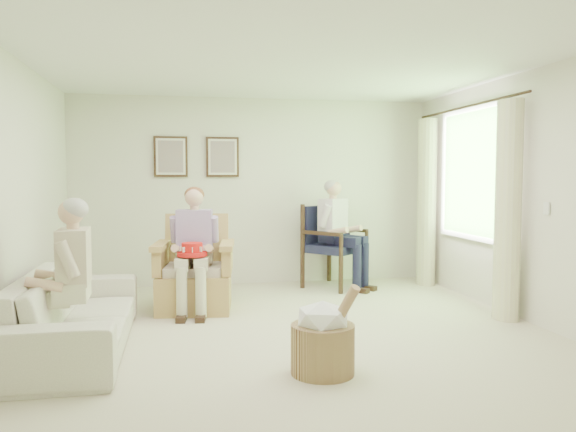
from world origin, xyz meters
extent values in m
plane|color=beige|center=(0.00, 0.00, 0.00)|extent=(5.50, 5.50, 0.00)
cube|color=silver|center=(0.00, 2.75, 1.30)|extent=(5.00, 0.04, 2.60)
cube|color=silver|center=(0.00, -2.75, 1.30)|extent=(5.00, 0.04, 2.60)
cube|color=silver|center=(-2.50, 0.00, 1.30)|extent=(0.04, 5.50, 2.60)
cube|color=silver|center=(2.50, 0.00, 1.30)|extent=(0.04, 5.50, 2.60)
cube|color=white|center=(0.00, 0.00, 2.60)|extent=(5.00, 5.50, 0.02)
cube|color=#2D6B23|center=(2.47, 1.20, 1.55)|extent=(0.02, 1.40, 1.50)
cube|color=white|center=(2.46, 1.20, 2.33)|extent=(0.04, 1.52, 0.06)
cube|color=white|center=(2.46, 1.20, 0.77)|extent=(0.04, 1.52, 0.06)
cylinder|color=#382114|center=(2.37, 1.20, 2.35)|extent=(0.03, 2.50, 0.03)
cylinder|color=beige|center=(2.33, 0.22, 1.15)|extent=(0.34, 0.34, 2.30)
cylinder|color=beige|center=(2.33, 2.18, 1.15)|extent=(0.34, 0.34, 2.30)
cube|color=#382114|center=(-1.15, 2.72, 1.78)|extent=(0.45, 0.03, 0.55)
cube|color=silver|center=(-1.15, 2.70, 1.78)|extent=(0.39, 0.01, 0.49)
cube|color=tan|center=(-1.15, 2.69, 1.78)|extent=(0.33, 0.01, 0.43)
cube|color=#382114|center=(-0.45, 2.72, 1.78)|extent=(0.45, 0.03, 0.55)
cube|color=silver|center=(-0.45, 2.70, 1.78)|extent=(0.39, 0.01, 0.49)
cube|color=tan|center=(-0.45, 2.69, 1.78)|extent=(0.33, 0.01, 0.43)
cube|color=tan|center=(-0.88, 1.28, 0.21)|extent=(0.80, 0.78, 0.42)
cube|color=beige|center=(-0.88, 1.25, 0.47)|extent=(0.62, 0.60, 0.10)
cube|color=tan|center=(-0.88, 1.61, 0.76)|extent=(0.74, 0.23, 0.63)
cube|color=tan|center=(-1.25, 1.28, 0.58)|extent=(0.10, 0.72, 0.30)
cube|color=tan|center=(-0.52, 1.28, 0.58)|extent=(0.10, 0.72, 0.30)
cylinder|color=black|center=(0.70, 1.94, 0.24)|extent=(0.06, 0.06, 0.48)
cylinder|color=black|center=(1.36, 1.94, 0.24)|extent=(0.06, 0.06, 0.48)
cylinder|color=black|center=(0.70, 2.56, 0.24)|extent=(0.06, 0.06, 0.48)
cylinder|color=black|center=(1.36, 2.56, 0.24)|extent=(0.06, 0.06, 0.48)
cube|color=#191B38|center=(1.03, 2.25, 0.54)|extent=(0.63, 0.61, 0.11)
cube|color=#191B38|center=(1.03, 2.55, 0.83)|extent=(0.59, 0.08, 0.55)
imported|color=beige|center=(-1.95, -0.01, 0.33)|extent=(2.27, 0.89, 0.66)
cube|color=beige|center=(-0.88, 1.25, 0.63)|extent=(0.40, 0.26, 0.16)
cube|color=#A689C2|center=(-0.88, 1.27, 0.91)|extent=(0.39, 0.24, 0.46)
sphere|color=#DDAD8E|center=(-0.88, 1.26, 1.28)|extent=(0.21, 0.21, 0.21)
ellipsoid|color=brown|center=(-0.88, 1.29, 1.30)|extent=(0.22, 0.22, 0.18)
cube|color=beige|center=(-0.98, 1.03, 0.58)|extent=(0.14, 0.44, 0.13)
cube|color=beige|center=(-0.78, 1.03, 0.58)|extent=(0.14, 0.44, 0.13)
cylinder|color=beige|center=(-0.98, 0.83, 0.29)|extent=(0.12, 0.12, 0.53)
cylinder|color=beige|center=(-0.78, 0.83, 0.29)|extent=(0.12, 0.12, 0.53)
cube|color=#171833|center=(1.03, 2.25, 0.70)|extent=(0.40, 0.26, 0.16)
cube|color=white|center=(1.03, 2.27, 0.98)|extent=(0.39, 0.24, 0.46)
sphere|color=#DDAD8E|center=(1.03, 2.26, 1.35)|extent=(0.21, 0.21, 0.21)
ellipsoid|color=#B7B2AD|center=(1.03, 2.28, 1.38)|extent=(0.22, 0.22, 0.18)
cube|color=#171833|center=(0.93, 2.03, 0.65)|extent=(0.14, 0.44, 0.13)
cube|color=#171833|center=(1.13, 2.03, 0.65)|extent=(0.14, 0.44, 0.13)
cylinder|color=#171833|center=(0.93, 1.83, 0.33)|extent=(0.12, 0.12, 0.60)
cylinder|color=#171833|center=(1.13, 1.83, 0.33)|extent=(0.12, 0.12, 0.60)
cube|color=beige|center=(-1.95, -0.21, 0.57)|extent=(0.42, 0.26, 0.16)
cube|color=beige|center=(-1.95, -0.19, 0.85)|extent=(0.41, 0.24, 0.46)
sphere|color=#DDAD8E|center=(-1.95, -0.20, 1.22)|extent=(0.21, 0.21, 0.21)
ellipsoid|color=#B7B2AD|center=(-1.95, -0.17, 1.24)|extent=(0.22, 0.22, 0.18)
cube|color=beige|center=(-2.05, -0.43, 0.52)|extent=(0.14, 0.44, 0.13)
cube|color=beige|center=(-1.85, -0.43, 0.52)|extent=(0.14, 0.44, 0.13)
cylinder|color=beige|center=(-2.05, -0.63, 0.26)|extent=(0.12, 0.12, 0.47)
cylinder|color=beige|center=(-1.85, -0.63, 0.26)|extent=(0.12, 0.12, 0.47)
cylinder|color=red|center=(-0.92, 0.97, 0.68)|extent=(0.32, 0.32, 0.04)
cylinder|color=red|center=(-0.92, 0.97, 0.74)|extent=(0.22, 0.22, 0.12)
cube|color=white|center=(-0.80, 0.97, 0.74)|extent=(0.04, 0.01, 0.05)
cube|color=white|center=(-0.83, 1.06, 0.74)|extent=(0.04, 0.04, 0.05)
cube|color=white|center=(-0.92, 1.09, 0.74)|extent=(0.01, 0.04, 0.05)
cube|color=white|center=(-1.00, 1.06, 0.74)|extent=(0.04, 0.04, 0.05)
cube|color=white|center=(-1.03, 0.97, 0.74)|extent=(0.04, 0.01, 0.05)
cube|color=white|center=(-1.00, 0.89, 0.74)|extent=(0.04, 0.04, 0.05)
cube|color=white|center=(-0.92, 0.86, 0.74)|extent=(0.01, 0.04, 0.05)
cube|color=white|center=(-0.83, 0.89, 0.74)|extent=(0.04, 0.04, 0.05)
cylinder|color=tan|center=(0.02, -1.01, 0.19)|extent=(0.62, 0.62, 0.38)
ellipsoid|color=white|center=(0.02, -1.01, 0.44)|extent=(0.44, 0.44, 0.26)
cylinder|color=#A57F56|center=(0.13, -1.06, 0.44)|extent=(0.19, 0.35, 0.57)
camera|label=1|loc=(-1.05, -5.09, 1.51)|focal=35.00mm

